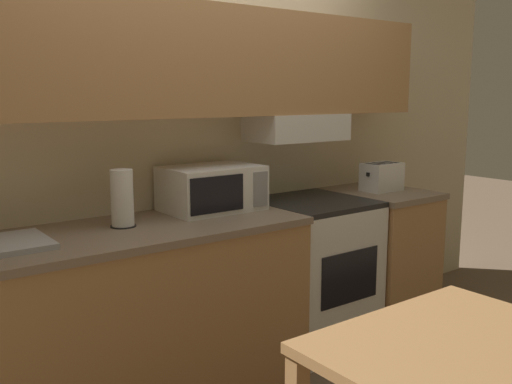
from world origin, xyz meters
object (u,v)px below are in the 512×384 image
object	(u,v)px
stove_range	(312,272)
dining_table	(470,384)
paper_towel_roll	(122,198)
microwave	(212,188)
toaster	(382,177)

from	to	relation	value
stove_range	dining_table	bearing A→B (deg)	-116.27
dining_table	paper_towel_roll	bearing A→B (deg)	104.73
paper_towel_roll	dining_table	xyz separation A→B (m)	(0.42, -1.60, -0.39)
stove_range	dining_table	distance (m)	1.75
paper_towel_roll	microwave	bearing A→B (deg)	7.98
microwave	toaster	world-z (taller)	microwave
toaster	paper_towel_roll	size ratio (longest dim) A/B	0.97
toaster	dining_table	xyz separation A→B (m)	(-1.36, -1.55, -0.35)
stove_range	microwave	distance (m)	0.86
paper_towel_roll	dining_table	size ratio (longest dim) A/B	0.31
toaster	microwave	bearing A→B (deg)	173.98
paper_towel_roll	dining_table	bearing A→B (deg)	-75.27
microwave	dining_table	xyz separation A→B (m)	(-0.13, -1.68, -0.38)
toaster	stove_range	bearing A→B (deg)	178.51
stove_range	toaster	bearing A→B (deg)	-1.49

